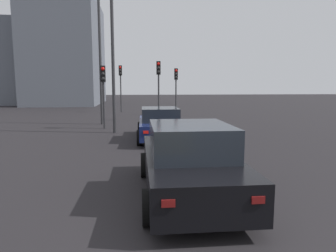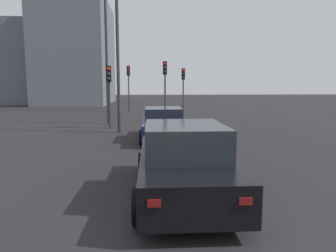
{
  "view_description": "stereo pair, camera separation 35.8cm",
  "coord_description": "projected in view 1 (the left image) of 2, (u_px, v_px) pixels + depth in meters",
  "views": [
    {
      "loc": [
        -4.78,
        1.02,
        2.39
      ],
      "look_at": [
        4.44,
        0.01,
        1.15
      ],
      "focal_mm": 31.88,
      "sensor_mm": 36.0,
      "label": 1
    },
    {
      "loc": [
        -4.81,
        0.67,
        2.39
      ],
      "look_at": [
        4.44,
        0.01,
        1.15
      ],
      "focal_mm": 31.88,
      "sensor_mm": 36.0,
      "label": 2
    }
  ],
  "objects": [
    {
      "name": "car_black_second",
      "position": [
        189.0,
        161.0,
        6.49
      ],
      "size": [
        4.58,
        2.11,
        1.61
      ],
      "rotation": [
        0.0,
        0.0,
        -0.01
      ],
      "color": "black",
      "rests_on": "ground_plane"
    },
    {
      "name": "traffic_light_near_right",
      "position": [
        176.0,
        82.0,
        24.25
      ],
      "size": [
        0.32,
        0.29,
        3.82
      ],
      "rotation": [
        0.0,
        0.0,
        3.08
      ],
      "color": "#2D2D30",
      "rests_on": "ground_plane"
    },
    {
      "name": "ground_plane",
      "position": [
        196.0,
        232.0,
        5.15
      ],
      "size": [
        160.0,
        160.0,
        0.2
      ],
      "primitive_type": "cube",
      "color": "black"
    },
    {
      "name": "traffic_light_near_left",
      "position": [
        103.0,
        84.0,
        16.54
      ],
      "size": [
        0.32,
        0.3,
        3.52
      ],
      "rotation": [
        0.0,
        0.0,
        3.23
      ],
      "color": "#2D2D30",
      "rests_on": "ground_plane"
    },
    {
      "name": "street_lamp_kerbside",
      "position": [
        100.0,
        42.0,
        18.26
      ],
      "size": [
        0.56,
        0.36,
        8.78
      ],
      "color": "#2D2D30",
      "rests_on": "ground_plane"
    },
    {
      "name": "street_lamp_far",
      "position": [
        113.0,
        49.0,
        14.85
      ],
      "size": [
        0.56,
        0.36,
        7.22
      ],
      "color": "#2D2D30",
      "rests_on": "ground_plane"
    },
    {
      "name": "car_navy_lead",
      "position": [
        160.0,
        124.0,
        13.41
      ],
      "size": [
        4.54,
        2.11,
        1.45
      ],
      "rotation": [
        0.0,
        0.0,
        -0.02
      ],
      "color": "#141E4C",
      "rests_on": "ground_plane"
    },
    {
      "name": "traffic_light_far_right",
      "position": [
        159.0,
        78.0,
        20.49
      ],
      "size": [
        0.32,
        0.3,
        4.08
      ],
      "rotation": [
        0.0,
        0.0,
        3.03
      ],
      "color": "#2D2D30",
      "rests_on": "ground_plane"
    },
    {
      "name": "traffic_light_far_left",
      "position": [
        121.0,
        79.0,
        27.13
      ],
      "size": [
        0.32,
        0.29,
        4.26
      ],
      "rotation": [
        0.0,
        0.0,
        3.07
      ],
      "color": "#2D2D30",
      "rests_on": "ground_plane"
    },
    {
      "name": "building_facade_left",
      "position": [
        68.0,
        53.0,
        40.21
      ],
      "size": [
        14.41,
        8.5,
        13.68
      ],
      "primitive_type": "cube",
      "color": "slate",
      "rests_on": "ground_plane"
    },
    {
      "name": "building_facade_center",
      "position": [
        30.0,
        65.0,
        42.87
      ],
      "size": [
        14.01,
        10.49,
        10.79
      ],
      "primitive_type": "cube",
      "color": "slate",
      "rests_on": "ground_plane"
    }
  ]
}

